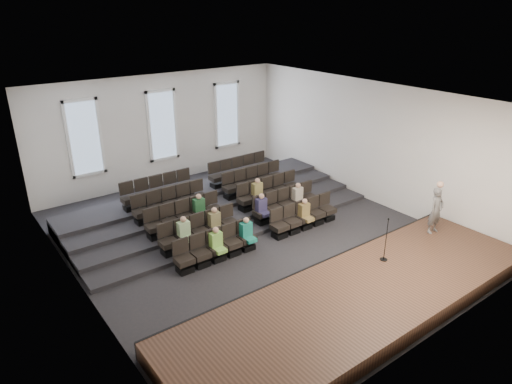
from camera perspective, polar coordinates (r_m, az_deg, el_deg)
ground at (r=16.61m, az=-0.32°, el=-5.57°), size 14.00×14.00×0.00m
ceiling at (r=14.92m, az=-0.36°, el=11.65°), size 12.00×14.00×0.02m
wall_back at (r=21.40m, az=-11.65°, el=7.67°), size 12.00×0.04×5.00m
wall_front at (r=11.25m, az=21.56°, el=-7.48°), size 12.00×0.04×5.00m
wall_left at (r=13.22m, az=-21.87°, el=-2.97°), size 0.04×14.00×5.00m
wall_right at (r=19.59m, az=14.07°, el=6.08°), size 0.04×14.00×5.00m
stage at (r=13.33m, az=13.13°, el=-12.79°), size 11.80×3.60×0.50m
stage_lip at (r=14.31m, az=7.73°, el=-9.69°), size 11.80×0.06×0.52m
risers at (r=18.92m, az=-6.03°, el=-1.38°), size 11.80×4.80×0.60m
seating_rows at (r=17.45m, az=-3.33°, el=-1.68°), size 6.80×4.70×1.67m
windows at (r=21.29m, az=-11.62°, el=8.15°), size 8.44×0.10×3.24m
audience at (r=16.41m, az=-1.43°, el=-2.77°), size 5.45×2.64×1.10m
speaker at (r=16.65m, az=21.57°, el=-2.18°), size 0.61×0.42×1.63m
mic_stand at (r=14.57m, az=15.82°, el=-6.71°), size 0.24×0.24×1.42m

